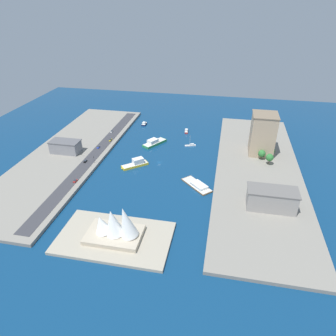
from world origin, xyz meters
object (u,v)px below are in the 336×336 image
object	(u,v)px
taxi_yellow_cab	(110,140)
warehouse_low_gray	(66,147)
traffic_light_waterfront	(94,159)
sailboat_small_white	(191,145)
ferry_green_doubledeck	(154,142)
suv_black	(85,161)
apartment_midrise_tan	(263,134)
hatchback_blue	(98,147)
carpark_squat_concrete	(272,199)
opera_landmark	(115,226)
barge_flat_brown	(198,185)
tugboat_red	(186,131)
van_white	(112,132)
pickup_red	(75,181)
ferry_yellow_fast	(136,163)
patrol_launch_navy	(144,124)

from	to	relation	value
taxi_yellow_cab	warehouse_low_gray	bearing A→B (deg)	45.92
taxi_yellow_cab	traffic_light_waterfront	distance (m)	47.92
sailboat_small_white	ferry_green_doubledeck	bearing A→B (deg)	5.72
suv_black	warehouse_low_gray	bearing A→B (deg)	-30.12
warehouse_low_gray	apartment_midrise_tan	bearing A→B (deg)	-169.09
hatchback_blue	traffic_light_waterfront	world-z (taller)	traffic_light_waterfront
carpark_squat_concrete	suv_black	size ratio (longest dim) A/B	7.66
opera_landmark	barge_flat_brown	bearing A→B (deg)	-121.19
barge_flat_brown	taxi_yellow_cab	bearing A→B (deg)	-33.58
suv_black	hatchback_blue	size ratio (longest dim) A/B	1.00
sailboat_small_white	tugboat_red	distance (m)	35.57
sailboat_small_white	taxi_yellow_cab	world-z (taller)	sailboat_small_white
hatchback_blue	van_white	bearing A→B (deg)	-88.07
barge_flat_brown	pickup_red	bearing A→B (deg)	9.50
ferry_yellow_fast	tugboat_red	bearing A→B (deg)	-110.95
sailboat_small_white	ferry_yellow_fast	xyz separation A→B (m)	(41.78, 50.40, 1.62)
ferry_green_doubledeck	taxi_yellow_cab	size ratio (longest dim) A/B	5.20
pickup_red	opera_landmark	bearing A→B (deg)	134.94
sailboat_small_white	warehouse_low_gray	world-z (taller)	warehouse_low_gray
pickup_red	apartment_midrise_tan	bearing A→B (deg)	-150.81
sailboat_small_white	warehouse_low_gray	xyz separation A→B (m)	(112.68, 41.71, 7.31)
tugboat_red	pickup_red	distance (m)	142.47
patrol_launch_navy	sailboat_small_white	world-z (taller)	sailboat_small_white
apartment_midrise_tan	van_white	bearing A→B (deg)	-7.09
patrol_launch_navy	taxi_yellow_cab	world-z (taller)	taxi_yellow_cab
ferry_yellow_fast	van_white	bearing A→B (deg)	-53.61
sailboat_small_white	ferry_yellow_fast	size ratio (longest dim) A/B	0.51
van_white	opera_landmark	xyz separation A→B (m)	(-60.98, 154.86, 7.22)
sailboat_small_white	opera_landmark	xyz separation A→B (m)	(26.78, 142.87, 9.68)
warehouse_low_gray	carpark_squat_concrete	bearing A→B (deg)	163.96
tugboat_red	ferry_green_doubledeck	bearing A→B (deg)	54.27
sailboat_small_white	apartment_midrise_tan	bearing A→B (deg)	173.82
ferry_green_doubledeck	hatchback_blue	xyz separation A→B (m)	(49.75, 23.87, 1.20)
ferry_yellow_fast	van_white	distance (m)	77.50
sailboat_small_white	ferry_yellow_fast	distance (m)	65.48
ferry_green_doubledeck	pickup_red	world-z (taller)	ferry_green_doubledeck
opera_landmark	taxi_yellow_cab	bearing A→B (deg)	-67.91
suv_black	opera_landmark	bearing A→B (deg)	124.83
pickup_red	patrol_launch_navy	bearing A→B (deg)	-98.38
ferry_green_doubledeck	suv_black	size ratio (longest dim) A/B	6.12
ferry_green_doubledeck	hatchback_blue	world-z (taller)	ferry_green_doubledeck
carpark_squat_concrete	van_white	xyz separation A→B (m)	(156.20, -105.78, -6.53)
warehouse_low_gray	ferry_green_doubledeck	bearing A→B (deg)	-153.42
ferry_green_doubledeck	opera_landmark	xyz separation A→B (m)	(-9.90, 139.20, 8.44)
warehouse_low_gray	van_white	bearing A→B (deg)	-114.90
ferry_yellow_fast	suv_black	size ratio (longest dim) A/B	5.04
barge_flat_brown	taxi_yellow_cab	size ratio (longest dim) A/B	5.15
ferry_yellow_fast	patrol_launch_navy	bearing A→B (deg)	-78.99
suv_black	van_white	xyz separation A→B (m)	(1.09, -68.79, 0.02)
apartment_midrise_tan	carpark_squat_concrete	bearing A→B (deg)	91.35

